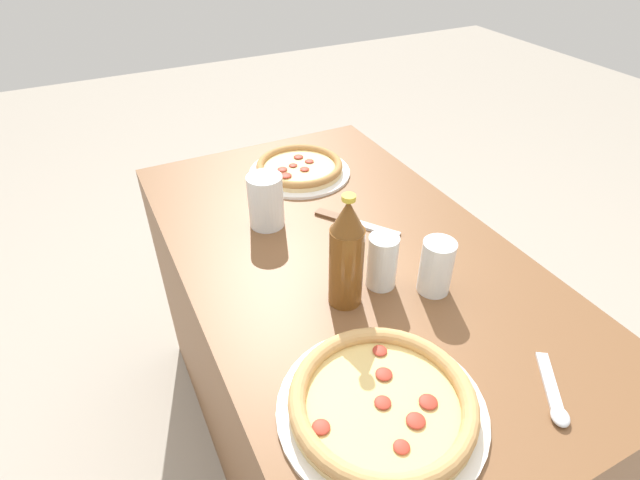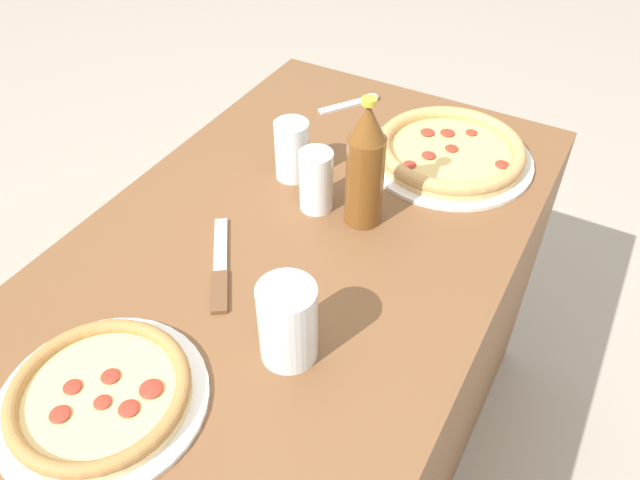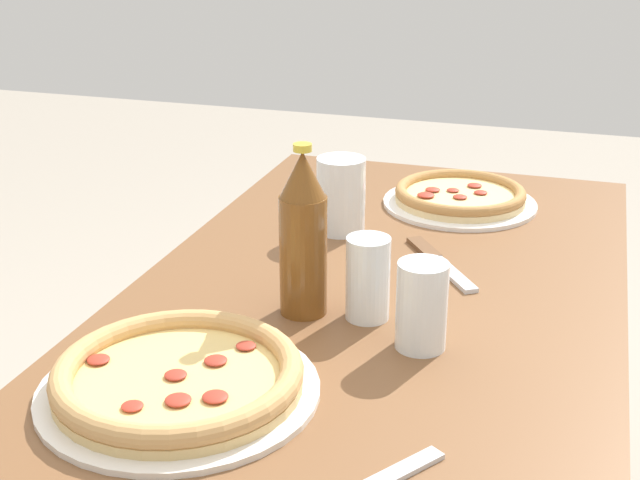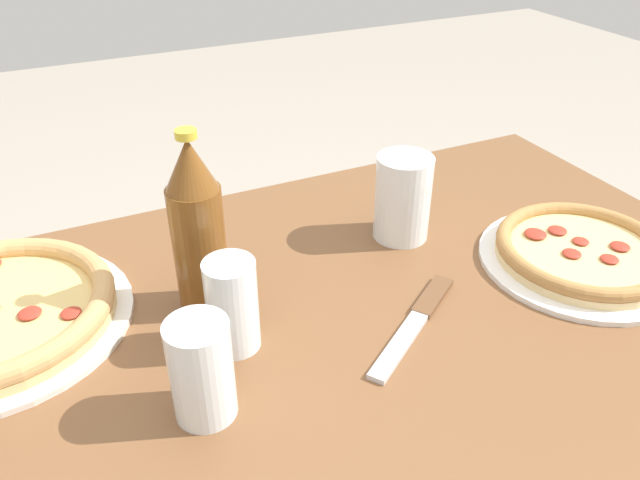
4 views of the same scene
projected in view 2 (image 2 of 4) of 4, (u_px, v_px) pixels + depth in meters
The scene contains 10 objects.
ground_plane at pixel (297, 467), 1.58m from camera, with size 8.00×8.00×0.00m, color #A89E8E.
table at pixel (293, 379), 1.32m from camera, with size 1.22×0.71×0.76m.
pizza_veggie at pixel (450, 151), 1.25m from camera, with size 0.33×0.33×0.04m.
pizza_pepperoni at pixel (100, 395), 0.83m from camera, with size 0.29×0.29×0.04m.
glass_cola at pixel (316, 184), 1.11m from camera, with size 0.06×0.06×0.12m.
glass_red_wine at pixel (292, 152), 1.18m from camera, with size 0.07×0.07×0.12m.
glass_iced_tea at pixel (288, 325), 0.86m from camera, with size 0.08×0.08×0.13m.
beer_bottle at pixel (365, 166), 1.05m from camera, with size 0.07×0.07×0.24m.
knife at pixel (220, 268), 1.03m from camera, with size 0.19×0.15×0.01m.
spoon at pixel (358, 102), 1.42m from camera, with size 0.14×0.10×0.01m.
Camera 2 is at (0.65, 0.43, 1.49)m, focal length 35.00 mm.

